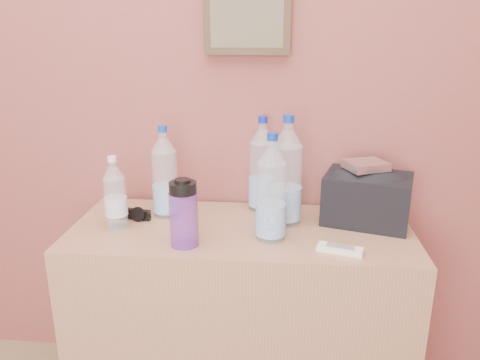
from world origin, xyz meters
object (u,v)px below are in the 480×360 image
Objects in this scene: pet_small at (115,197)px; ac_remote at (340,249)px; sunglasses at (131,214)px; toiletry_bag at (367,196)px; pet_large_a at (165,177)px; pet_large_d at (271,193)px; nalgene_bottle at (184,213)px; foil_packet at (366,165)px; dresser at (241,319)px; pet_large_b at (262,169)px; pet_large_c at (287,177)px.

pet_small is 1.83× the size of ac_remote.
toiletry_bag reaches higher than sunglasses.
pet_small is at bearing -137.66° from pet_large_a.
toiletry_bag is at bearing 0.01° from pet_large_a.
pet_large_d reaches higher than nalgene_bottle.
pet_large_a is 2.26× the size of sunglasses.
ac_remote is (0.71, -0.20, -0.01)m from sunglasses.
ac_remote is 1.06× the size of foil_packet.
pet_large_d is (0.10, -0.07, 0.51)m from dresser.
toiletry_bag reaches higher than ac_remote.
toiletry_bag is (0.11, 0.25, 0.09)m from ac_remote.
pet_large_b is at bearing 98.89° from pet_large_d.
pet_large_b is at bearing 164.23° from foil_packet.
pet_small is (-0.42, -0.03, 0.47)m from dresser.
pet_large_b is 0.45m from ac_remote.
sunglasses is (-0.50, 0.12, -0.13)m from pet_large_d.
pet_large_b is at bearing -178.28° from toiletry_bag.
pet_large_c is 0.27m from foil_packet.
ac_remote is at bearing -112.22° from foil_packet.
pet_large_c is at bearing 22.62° from dresser.
pet_small is 1.72× the size of sunglasses.
dresser is 0.55m from pet_large_b.
pet_large_b is (0.34, 0.09, 0.01)m from pet_large_a.
toiletry_bag is (0.28, 0.03, -0.07)m from pet_large_c.
ac_remote is at bearing -98.63° from toiletry_bag.
nalgene_bottle is at bearing -28.33° from sunglasses.
pet_large_a is at bearing 33.60° from sunglasses.
pet_small is (-0.48, -0.22, -0.04)m from pet_large_b.
pet_large_a is at bearing 161.54° from dresser.
foil_packet is (0.58, 0.23, 0.10)m from nalgene_bottle.
pet_large_d reaches higher than pet_large_a.
nalgene_bottle is 1.67× the size of foil_packet.
ac_remote is at bearing -52.87° from pet_large_c.
dresser is 0.58m from pet_large_a.
dresser is 0.51m from nalgene_bottle.
pet_large_c is at bearing -54.52° from pet_large_b.
ac_remote is 0.48× the size of toiletry_bag.
pet_large_b is at bearing 28.52° from sunglasses.
foil_packet is at bearing 27.34° from pet_large_d.
pet_small reaches higher than ac_remote.
pet_large_a reaches higher than foil_packet.
pet_large_a is 1.31× the size of pet_small.
ac_remote is (0.16, -0.22, -0.16)m from pet_large_c.
sunglasses is at bearing -178.14° from pet_large_c.
foil_packet is at bearing 12.03° from dresser.
pet_large_c is (0.15, 0.06, 0.53)m from dresser.
nalgene_bottle reaches higher than dresser.
pet_large_c is 2.60× the size of sunglasses.
pet_large_b is at bearing 24.80° from pet_small.
pet_small is (-0.14, -0.13, -0.04)m from pet_large_a.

